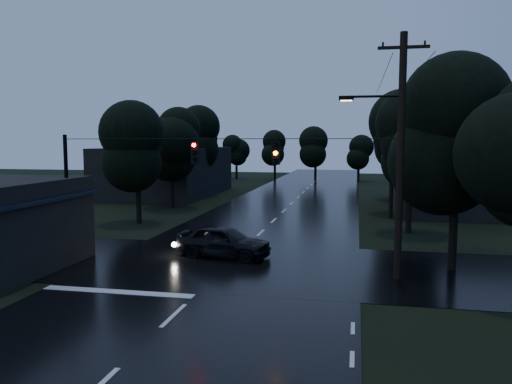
% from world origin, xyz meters
% --- Properties ---
extents(main_road, '(12.00, 120.00, 0.02)m').
position_xyz_m(main_road, '(0.00, 30.00, 0.00)').
color(main_road, black).
rests_on(main_road, ground).
extents(cross_street, '(60.00, 9.00, 0.02)m').
position_xyz_m(cross_street, '(0.00, 12.00, 0.00)').
color(cross_street, black).
rests_on(cross_street, ground).
extents(building_far_right, '(10.00, 14.00, 4.40)m').
position_xyz_m(building_far_right, '(14.00, 34.00, 2.20)').
color(building_far_right, black).
rests_on(building_far_right, ground).
extents(building_far_left, '(10.00, 16.00, 5.00)m').
position_xyz_m(building_far_left, '(-14.00, 40.00, 2.50)').
color(building_far_left, black).
rests_on(building_far_left, ground).
extents(utility_pole_main, '(3.50, 0.30, 10.00)m').
position_xyz_m(utility_pole_main, '(7.41, 11.00, 5.26)').
color(utility_pole_main, black).
rests_on(utility_pole_main, ground).
extents(utility_pole_far, '(2.00, 0.30, 7.50)m').
position_xyz_m(utility_pole_far, '(8.30, 28.00, 3.88)').
color(utility_pole_far, black).
rests_on(utility_pole_far, ground).
extents(anchor_pole_left, '(0.18, 0.18, 6.00)m').
position_xyz_m(anchor_pole_left, '(-7.50, 11.00, 3.00)').
color(anchor_pole_left, black).
rests_on(anchor_pole_left, ground).
extents(span_signals, '(15.00, 0.37, 1.12)m').
position_xyz_m(span_signals, '(0.56, 10.99, 5.24)').
color(span_signals, black).
rests_on(span_signals, ground).
extents(tree_corner_near, '(4.48, 4.48, 9.44)m').
position_xyz_m(tree_corner_near, '(10.00, 13.00, 5.99)').
color(tree_corner_near, black).
rests_on(tree_corner_near, ground).
extents(tree_left_a, '(3.92, 3.92, 8.26)m').
position_xyz_m(tree_left_a, '(-9.00, 22.00, 5.24)').
color(tree_left_a, black).
rests_on(tree_left_a, ground).
extents(tree_left_b, '(4.20, 4.20, 8.85)m').
position_xyz_m(tree_left_b, '(-9.60, 30.00, 5.62)').
color(tree_left_b, black).
rests_on(tree_left_b, ground).
extents(tree_left_c, '(4.48, 4.48, 9.44)m').
position_xyz_m(tree_left_c, '(-10.20, 40.00, 5.99)').
color(tree_left_c, black).
rests_on(tree_left_c, ground).
extents(tree_right_a, '(4.20, 4.20, 8.85)m').
position_xyz_m(tree_right_a, '(9.00, 22.00, 5.62)').
color(tree_right_a, black).
rests_on(tree_right_a, ground).
extents(tree_right_b, '(4.48, 4.48, 9.44)m').
position_xyz_m(tree_right_b, '(9.60, 30.00, 5.99)').
color(tree_right_b, black).
rests_on(tree_right_b, ground).
extents(tree_right_c, '(4.76, 4.76, 10.03)m').
position_xyz_m(tree_right_c, '(10.20, 40.00, 6.37)').
color(tree_right_c, black).
rests_on(tree_right_c, ground).
extents(car, '(4.93, 2.61, 1.60)m').
position_xyz_m(car, '(-0.58, 13.38, 0.80)').
color(car, black).
rests_on(car, ground).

